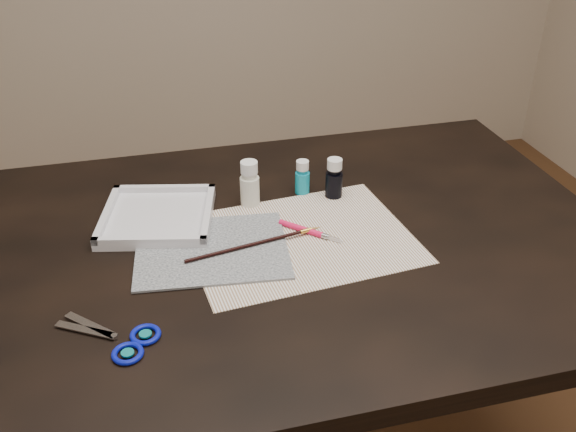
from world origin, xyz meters
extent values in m
cube|color=black|center=(0.00, 0.00, 0.38)|extent=(1.30, 0.90, 0.75)
cube|color=white|center=(0.02, -0.01, 0.75)|extent=(0.45, 0.36, 0.00)
cube|color=black|center=(-0.15, -0.01, 0.75)|extent=(0.31, 0.26, 0.00)
cylinder|color=silver|center=(-0.04, 0.15, 0.80)|extent=(0.05, 0.05, 0.10)
cylinder|color=#0F95B2|center=(0.08, 0.17, 0.79)|extent=(0.04, 0.04, 0.08)
cylinder|color=black|center=(0.14, 0.14, 0.79)|extent=(0.05, 0.05, 0.09)
cube|color=silver|center=(-0.24, 0.13, 0.76)|extent=(0.26, 0.26, 0.03)
camera|label=1|loc=(-0.26, -1.02, 1.43)|focal=40.00mm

